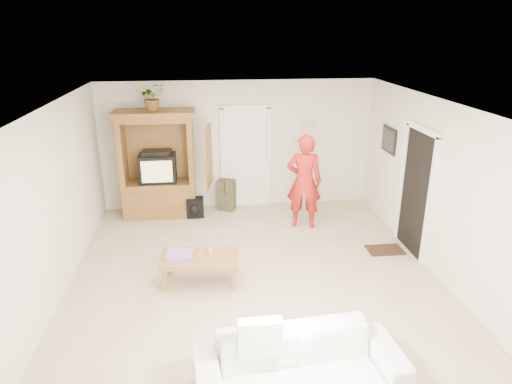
# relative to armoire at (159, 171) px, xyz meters

# --- Properties ---
(floor) EXTENTS (6.00, 6.00, 0.00)m
(floor) POSITION_rel_armoire_xyz_m (1.58, -2.66, -0.91)
(floor) COLOR tan
(floor) RESTS_ON ground
(ceiling) EXTENTS (6.00, 6.00, 0.00)m
(ceiling) POSITION_rel_armoire_xyz_m (1.58, -2.66, 1.69)
(ceiling) COLOR white
(ceiling) RESTS_ON floor
(wall_back) EXTENTS (5.50, 0.00, 5.50)m
(wall_back) POSITION_rel_armoire_xyz_m (1.58, 0.34, 0.39)
(wall_back) COLOR silver
(wall_back) RESTS_ON floor
(wall_front) EXTENTS (5.50, 0.00, 5.50)m
(wall_front) POSITION_rel_armoire_xyz_m (1.58, -5.66, 0.39)
(wall_front) COLOR silver
(wall_front) RESTS_ON floor
(wall_left) EXTENTS (0.00, 6.00, 6.00)m
(wall_left) POSITION_rel_armoire_xyz_m (-1.17, -2.66, 0.39)
(wall_left) COLOR silver
(wall_left) RESTS_ON floor
(wall_right) EXTENTS (0.00, 6.00, 6.00)m
(wall_right) POSITION_rel_armoire_xyz_m (4.33, -2.66, 0.39)
(wall_right) COLOR silver
(wall_right) RESTS_ON floor
(armoire) EXTENTS (1.82, 1.14, 2.10)m
(armoire) POSITION_rel_armoire_xyz_m (0.00, 0.00, 0.00)
(armoire) COLOR brown
(armoire) RESTS_ON floor
(door_back) EXTENTS (0.85, 0.05, 2.04)m
(door_back) POSITION_rel_armoire_xyz_m (1.73, 0.31, 0.11)
(door_back) COLOR white
(door_back) RESTS_ON floor
(doorway_right) EXTENTS (0.05, 0.90, 2.04)m
(doorway_right) POSITION_rel_armoire_xyz_m (4.30, -2.06, 0.11)
(doorway_right) COLOR black
(doorway_right) RESTS_ON floor
(framed_picture) EXTENTS (0.03, 0.60, 0.48)m
(framed_picture) POSITION_rel_armoire_xyz_m (4.31, -0.76, 0.69)
(framed_picture) COLOR black
(framed_picture) RESTS_ON wall_right
(doormat) EXTENTS (0.60, 0.40, 0.02)m
(doormat) POSITION_rel_armoire_xyz_m (3.88, -2.06, -0.90)
(doormat) COLOR #382316
(doormat) RESTS_ON floor
(plant) EXTENTS (0.59, 0.57, 0.50)m
(plant) POSITION_rel_armoire_xyz_m (-0.02, -0.03, 1.44)
(plant) COLOR #4C7238
(plant) RESTS_ON armoire
(man) EXTENTS (0.73, 0.56, 1.78)m
(man) POSITION_rel_armoire_xyz_m (2.70, -0.89, -0.02)
(man) COLOR #A71C16
(man) RESTS_ON floor
(sofa) EXTENTS (2.19, 1.01, 0.62)m
(sofa) POSITION_rel_armoire_xyz_m (1.78, -5.02, -0.60)
(sofa) COLOR silver
(sofa) RESTS_ON floor
(coffee_table) EXTENTS (1.18, 0.71, 0.42)m
(coffee_table) POSITION_rel_armoire_xyz_m (0.77, -2.72, -0.54)
(coffee_table) COLOR olive
(coffee_table) RESTS_ON floor
(towel) EXTENTS (0.41, 0.33, 0.08)m
(towel) POSITION_rel_armoire_xyz_m (0.48, -2.72, -0.45)
(towel) COLOR #FF54A7
(towel) RESTS_ON coffee_table
(candle) EXTENTS (0.08, 0.08, 0.10)m
(candle) POSITION_rel_armoire_xyz_m (0.92, -2.66, -0.44)
(candle) COLOR tan
(candle) RESTS_ON coffee_table
(backpack_black) EXTENTS (0.33, 0.20, 0.41)m
(backpack_black) POSITION_rel_armoire_xyz_m (0.67, -0.26, -0.70)
(backpack_black) COLOR black
(backpack_black) RESTS_ON floor
(backpack_olive) EXTENTS (0.40, 0.35, 0.64)m
(backpack_olive) POSITION_rel_armoire_xyz_m (1.31, 0.10, -0.59)
(backpack_olive) COLOR #47442B
(backpack_olive) RESTS_ON floor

